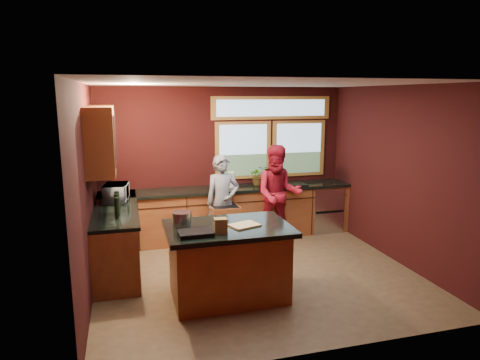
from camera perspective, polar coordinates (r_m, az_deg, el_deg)
name	(u,v)px	position (r m, az deg, el deg)	size (l,w,h in m)	color
floor	(257,274)	(6.35, 2.28, -12.40)	(4.50, 4.50, 0.00)	brown
room_shell	(211,149)	(6.03, -3.95, 4.08)	(4.52, 4.02, 2.71)	black
back_counter	(239,212)	(7.79, -0.07, -4.28)	(4.50, 0.64, 0.93)	brown
left_counter	(116,236)	(6.73, -16.17, -7.24)	(0.64, 2.30, 0.93)	brown
island	(228,261)	(5.52, -1.58, -10.78)	(1.55, 1.05, 0.95)	brown
person_grey	(223,202)	(7.19, -2.33, -2.94)	(0.57, 0.38, 1.58)	slate
person_red	(278,194)	(7.45, 5.13, -1.91)	(0.83, 0.65, 1.72)	maroon
microwave	(116,193)	(6.85, -16.17, -1.67)	(0.50, 0.34, 0.28)	#999999
potted_plant	(258,176)	(7.80, 2.48, 0.59)	(0.32, 0.28, 0.36)	#999999
paper_towel	(232,180)	(7.62, -1.13, 0.05)	(0.12, 0.12, 0.28)	silver
cutting_board	(245,225)	(5.36, 0.61, -6.03)	(0.35, 0.25, 0.02)	tan
stock_pot	(182,219)	(5.38, -7.72, -5.18)	(0.24, 0.24, 0.18)	#A8A8AC
paper_bag	(221,226)	(5.07, -2.59, -6.12)	(0.15, 0.12, 0.18)	brown
black_tray	(196,233)	(5.04, -5.94, -7.07)	(0.40, 0.28, 0.05)	black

